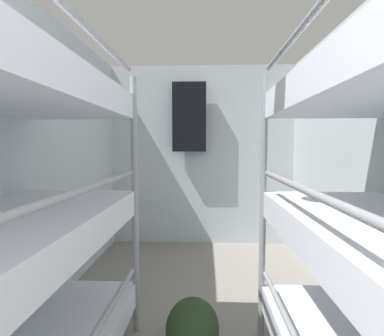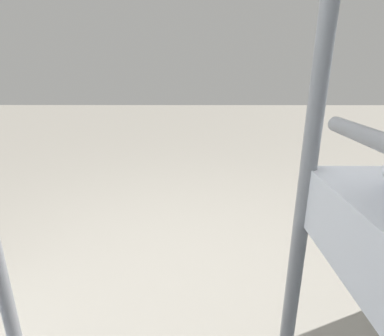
{
  "view_description": "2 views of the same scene",
  "coord_description": "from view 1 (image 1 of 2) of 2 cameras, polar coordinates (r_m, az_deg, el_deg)",
  "views": [
    {
      "loc": [
        0.05,
        0.26,
        1.34
      ],
      "look_at": [
        -0.08,
        3.06,
        1.14
      ],
      "focal_mm": 28.0,
      "sensor_mm": 36.0,
      "label": 1
    },
    {
      "loc": [
        -0.14,
        1.34,
        1.28
      ],
      "look_at": [
        -0.14,
        0.88,
        1.13
      ],
      "focal_mm": 28.0,
      "sensor_mm": 36.0,
      "label": 2
    }
  ],
  "objects": [
    {
      "name": "wall_left",
      "position": [
        2.32,
        -31.84,
        0.28
      ],
      "size": [
        0.06,
        4.46,
        2.42
      ],
      "color": "silver",
      "rests_on": "ground_plane"
    },
    {
      "name": "wall_back",
      "position": [
        4.11,
        1.9,
        2.36
      ],
      "size": [
        2.59,
        0.06,
        2.42
      ],
      "color": "silver",
      "rests_on": "ground_plane"
    },
    {
      "name": "duffel_bag",
      "position": [
        2.19,
        0.09,
        -28.15
      ],
      "size": [
        0.35,
        0.46,
        0.35
      ],
      "color": "#23381E",
      "rests_on": "ground_plane"
    },
    {
      "name": "hanging_coat",
      "position": [
        3.98,
        -0.52,
        9.64
      ],
      "size": [
        0.44,
        0.12,
        0.9
      ],
      "color": "black"
    }
  ]
}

